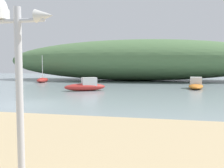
{
  "coord_description": "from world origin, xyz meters",
  "views": [
    {
      "loc": [
        7.42,
        -12.62,
        2.18
      ],
      "look_at": [
        3.98,
        3.56,
        0.99
      ],
      "focal_mm": 38.06,
      "sensor_mm": 36.0,
      "label": 1
    }
  ],
  "objects": [
    {
      "name": "distant_hill",
      "position": [
        2.86,
        26.31,
        3.29
      ],
      "size": [
        43.77,
        14.41,
        6.58
      ],
      "primitive_type": "ellipsoid",
      "color": "#517547",
      "rests_on": "ground"
    },
    {
      "name": "motorboat_west_reach",
      "position": [
        10.74,
        12.49,
        0.41
      ],
      "size": [
        1.88,
        4.28,
        1.15
      ],
      "color": "orange",
      "rests_on": "ground"
    },
    {
      "name": "motorboat_off_point",
      "position": [
        0.57,
        8.09,
        0.46
      ],
      "size": [
        3.87,
        2.89,
        1.22
      ],
      "color": "#B72D28",
      "rests_on": "ground"
    },
    {
      "name": "sailboat_far_right",
      "position": [
        -9.21,
        18.18,
        0.34
      ],
      "size": [
        1.86,
        3.63,
        3.82
      ],
      "color": "#B72D28",
      "rests_on": "ground"
    },
    {
      "name": "ground_plane",
      "position": [
        0.0,
        0.0,
        0.0
      ],
      "size": [
        120.0,
        120.0,
        0.0
      ],
      "primitive_type": "plane",
      "color": "gray"
    }
  ]
}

